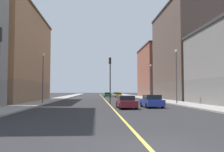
{
  "coord_description": "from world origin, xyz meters",
  "views": [
    {
      "loc": [
        -1.71,
        -8.21,
        1.87
      ],
      "look_at": [
        0.52,
        27.4,
        3.95
      ],
      "focal_mm": 39.98,
      "sensor_mm": 36.0,
      "label": 1
    }
  ],
  "objects_px": {
    "building_left_far": "(160,72)",
    "street_lamp_left_far": "(151,78)",
    "building_right_midblock": "(7,56)",
    "street_lamp_right_near": "(43,73)",
    "traffic_light_median_far": "(110,74)",
    "street_lamp_left_near": "(176,71)",
    "building_left_mid": "(189,54)",
    "car_maroon": "(126,102)",
    "car_white": "(116,94)",
    "car_blue": "(152,101)",
    "car_yellow": "(118,95)",
    "car_green": "(107,95)"
  },
  "relations": [
    {
      "from": "building_right_midblock",
      "to": "car_blue",
      "type": "height_order",
      "value": "building_right_midblock"
    },
    {
      "from": "car_blue",
      "to": "car_white",
      "type": "height_order",
      "value": "car_blue"
    },
    {
      "from": "building_left_far",
      "to": "street_lamp_right_near",
      "type": "relative_size",
      "value": 2.88
    },
    {
      "from": "street_lamp_right_near",
      "to": "building_left_mid",
      "type": "bearing_deg",
      "value": 29.83
    },
    {
      "from": "building_right_midblock",
      "to": "street_lamp_left_far",
      "type": "relative_size",
      "value": 3.61
    },
    {
      "from": "building_left_mid",
      "to": "street_lamp_left_far",
      "type": "distance_m",
      "value": 9.54
    },
    {
      "from": "street_lamp_right_near",
      "to": "car_green",
      "type": "height_order",
      "value": "street_lamp_right_near"
    },
    {
      "from": "car_yellow",
      "to": "car_green",
      "type": "bearing_deg",
      "value": 139.6
    },
    {
      "from": "building_left_far",
      "to": "street_lamp_right_near",
      "type": "height_order",
      "value": "building_left_far"
    },
    {
      "from": "street_lamp_left_far",
      "to": "car_maroon",
      "type": "xyz_separation_m",
      "value": [
        -7.59,
        -22.36,
        -3.66
      ]
    },
    {
      "from": "building_left_mid",
      "to": "street_lamp_right_near",
      "type": "distance_m",
      "value": 30.46
    },
    {
      "from": "car_yellow",
      "to": "street_lamp_left_far",
      "type": "bearing_deg",
      "value": -77.54
    },
    {
      "from": "car_yellow",
      "to": "car_green",
      "type": "distance_m",
      "value": 3.85
    },
    {
      "from": "street_lamp_left_near",
      "to": "car_green",
      "type": "height_order",
      "value": "street_lamp_left_near"
    },
    {
      "from": "building_left_mid",
      "to": "car_green",
      "type": "distance_m",
      "value": 28.67
    },
    {
      "from": "building_right_midblock",
      "to": "street_lamp_left_far",
      "type": "xyz_separation_m",
      "value": [
        26.06,
        4.77,
        -3.57
      ]
    },
    {
      "from": "building_left_far",
      "to": "traffic_light_median_far",
      "type": "height_order",
      "value": "building_left_far"
    },
    {
      "from": "building_left_far",
      "to": "car_maroon",
      "type": "relative_size",
      "value": 4.3
    },
    {
      "from": "street_lamp_right_near",
      "to": "street_lamp_left_far",
      "type": "height_order",
      "value": "street_lamp_left_far"
    },
    {
      "from": "building_right_midblock",
      "to": "traffic_light_median_far",
      "type": "bearing_deg",
      "value": -25.17
    },
    {
      "from": "street_lamp_left_near",
      "to": "car_white",
      "type": "height_order",
      "value": "street_lamp_left_near"
    },
    {
      "from": "building_right_midblock",
      "to": "car_blue",
      "type": "distance_m",
      "value": 28.01
    },
    {
      "from": "building_right_midblock",
      "to": "car_white",
      "type": "xyz_separation_m",
      "value": [
        21.45,
        33.94,
        -7.25
      ]
    },
    {
      "from": "building_left_far",
      "to": "street_lamp_left_far",
      "type": "height_order",
      "value": "building_left_far"
    },
    {
      "from": "street_lamp_left_near",
      "to": "street_lamp_right_near",
      "type": "distance_m",
      "value": 18.09
    },
    {
      "from": "building_left_far",
      "to": "street_lamp_right_near",
      "type": "xyz_separation_m",
      "value": [
        -26.06,
        -38.25,
        -3.1
      ]
    },
    {
      "from": "street_lamp_left_near",
      "to": "street_lamp_right_near",
      "type": "height_order",
      "value": "street_lamp_left_near"
    },
    {
      "from": "street_lamp_right_near",
      "to": "car_yellow",
      "type": "xyz_separation_m",
      "value": [
        13.4,
        34.89,
        -3.65
      ]
    },
    {
      "from": "street_lamp_left_near",
      "to": "car_blue",
      "type": "relative_size",
      "value": 1.8
    },
    {
      "from": "building_right_midblock",
      "to": "car_green",
      "type": "bearing_deg",
      "value": 56.62
    },
    {
      "from": "car_white",
      "to": "street_lamp_left_near",
      "type": "bearing_deg",
      "value": -84.13
    },
    {
      "from": "traffic_light_median_far",
      "to": "street_lamp_left_near",
      "type": "relative_size",
      "value": 0.91
    },
    {
      "from": "street_lamp_right_near",
      "to": "car_yellow",
      "type": "relative_size",
      "value": 1.59
    },
    {
      "from": "building_left_mid",
      "to": "car_maroon",
      "type": "xyz_separation_m",
      "value": [
        -15.65,
        -23.27,
        -8.69
      ]
    },
    {
      "from": "street_lamp_left_near",
      "to": "street_lamp_left_far",
      "type": "height_order",
      "value": "street_lamp_left_near"
    },
    {
      "from": "building_left_far",
      "to": "street_lamp_right_near",
      "type": "bearing_deg",
      "value": -124.27
    },
    {
      "from": "building_left_mid",
      "to": "traffic_light_median_far",
      "type": "bearing_deg",
      "value": -140.61
    },
    {
      "from": "street_lamp_left_near",
      "to": "street_lamp_right_near",
      "type": "relative_size",
      "value": 1.06
    },
    {
      "from": "street_lamp_left_far",
      "to": "car_yellow",
      "type": "xyz_separation_m",
      "value": [
        -4.61,
        20.85,
        -3.67
      ]
    },
    {
      "from": "street_lamp_left_near",
      "to": "car_yellow",
      "type": "height_order",
      "value": "street_lamp_left_near"
    },
    {
      "from": "traffic_light_median_far",
      "to": "street_lamp_left_far",
      "type": "height_order",
      "value": "street_lamp_left_far"
    },
    {
      "from": "street_lamp_left_near",
      "to": "building_left_mid",
      "type": "bearing_deg",
      "value": 64.19
    },
    {
      "from": "car_yellow",
      "to": "car_white",
      "type": "distance_m",
      "value": 8.31
    },
    {
      "from": "traffic_light_median_far",
      "to": "car_yellow",
      "type": "distance_m",
      "value": 34.19
    },
    {
      "from": "building_left_far",
      "to": "street_lamp_left_far",
      "type": "relative_size",
      "value": 2.87
    },
    {
      "from": "building_left_mid",
      "to": "street_lamp_right_near",
      "type": "bearing_deg",
      "value": -150.17
    },
    {
      "from": "building_left_far",
      "to": "car_maroon",
      "type": "height_order",
      "value": "building_left_far"
    },
    {
      "from": "building_left_mid",
      "to": "building_left_far",
      "type": "xyz_separation_m",
      "value": [
        0.0,
        23.3,
        -1.95
      ]
    },
    {
      "from": "traffic_light_median_far",
      "to": "street_lamp_left_near",
      "type": "xyz_separation_m",
      "value": [
        8.76,
        -2.85,
        0.29
      ]
    },
    {
      "from": "traffic_light_median_far",
      "to": "car_maroon",
      "type": "bearing_deg",
      "value": -82.93
    }
  ]
}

